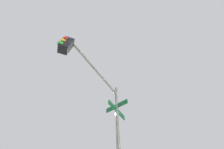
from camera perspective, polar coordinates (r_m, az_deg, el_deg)
traffic_signal_near at (r=4.07m, az=-8.02°, el=-8.32°), size 2.96×2.36×5.68m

